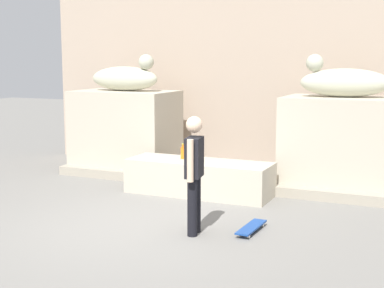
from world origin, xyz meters
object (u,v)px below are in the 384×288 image
(statue_reclining_left, at_px, (126,78))
(bottle_blue, at_px, (188,157))
(statue_reclining_right, at_px, (343,82))
(bottle_orange, at_px, (183,153))
(skateboard, at_px, (251,227))
(skater, at_px, (194,170))

(statue_reclining_left, distance_m, bottle_blue, 3.00)
(statue_reclining_right, xyz_separation_m, bottle_orange, (-2.64, -1.22, -1.30))
(statue_reclining_left, height_order, skateboard, statue_reclining_left)
(statue_reclining_right, distance_m, bottle_blue, 3.13)
(skater, relative_size, bottle_orange, 5.92)
(bottle_blue, bearing_deg, statue_reclining_left, 143.97)
(bottle_orange, bearing_deg, bottle_blue, -53.08)
(bottle_orange, bearing_deg, skateboard, -43.28)
(statue_reclining_left, distance_m, statue_reclining_right, 4.55)
(statue_reclining_right, distance_m, bottle_orange, 3.18)
(skater, xyz_separation_m, skateboard, (0.71, 0.42, -0.86))
(skater, distance_m, bottle_blue, 2.12)
(statue_reclining_left, bearing_deg, skateboard, -35.71)
(skater, xyz_separation_m, bottle_blue, (-0.96, 1.88, -0.20))
(skateboard, relative_size, bottle_orange, 2.85)
(skateboard, distance_m, bottle_blue, 2.31)
(bottle_orange, bearing_deg, statue_reclining_left, 147.31)
(statue_reclining_right, relative_size, bottle_blue, 6.21)
(statue_reclining_left, bearing_deg, bottle_blue, -33.33)
(bottle_orange, height_order, bottle_blue, bottle_orange)
(statue_reclining_right, bearing_deg, bottle_orange, 15.58)
(bottle_orange, bearing_deg, skater, -61.29)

